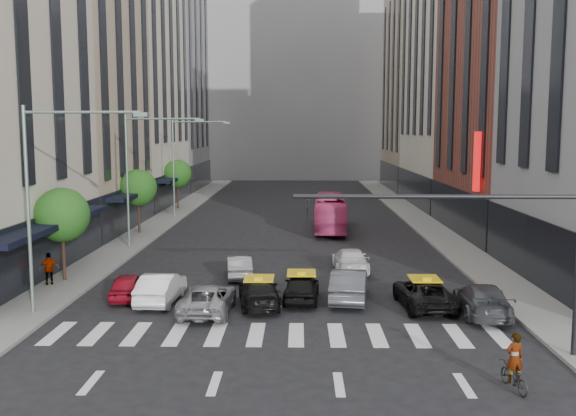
{
  "coord_description": "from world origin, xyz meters",
  "views": [
    {
      "loc": [
        0.73,
        -23.22,
        8.1
      ],
      "look_at": [
        0.11,
        10.42,
        4.0
      ],
      "focal_mm": 40.0,
      "sensor_mm": 36.0,
      "label": 1
    }
  ],
  "objects_px": {
    "taxi_center": "(301,287)",
    "bus": "(330,213)",
    "car_white_front": "(161,288)",
    "pedestrian_far": "(49,269)",
    "car_red": "(128,286)",
    "streetlamp_mid": "(141,163)",
    "motorcycle": "(514,377)",
    "taxi_left": "(259,292)",
    "streetlamp_near": "(49,182)",
    "streetlamp_far": "(183,154)"
  },
  "relations": [
    {
      "from": "car_white_front",
      "to": "pedestrian_far",
      "type": "height_order",
      "value": "pedestrian_far"
    },
    {
      "from": "taxi_left",
      "to": "car_white_front",
      "type": "bearing_deg",
      "value": -13.96
    },
    {
      "from": "streetlamp_mid",
      "to": "streetlamp_far",
      "type": "relative_size",
      "value": 1.0
    },
    {
      "from": "taxi_left",
      "to": "bus",
      "type": "height_order",
      "value": "bus"
    },
    {
      "from": "taxi_left",
      "to": "taxi_center",
      "type": "distance_m",
      "value": 2.12
    },
    {
      "from": "taxi_center",
      "to": "bus",
      "type": "height_order",
      "value": "bus"
    },
    {
      "from": "taxi_left",
      "to": "bus",
      "type": "xyz_separation_m",
      "value": [
        4.34,
        22.6,
        0.79
      ]
    },
    {
      "from": "streetlamp_mid",
      "to": "taxi_center",
      "type": "xyz_separation_m",
      "value": [
        10.86,
        -13.5,
        -5.22
      ]
    },
    {
      "from": "car_white_front",
      "to": "taxi_center",
      "type": "bearing_deg",
      "value": -174.56
    },
    {
      "from": "streetlamp_mid",
      "to": "pedestrian_far",
      "type": "relative_size",
      "value": 5.36
    },
    {
      "from": "bus",
      "to": "pedestrian_far",
      "type": "height_order",
      "value": "bus"
    },
    {
      "from": "streetlamp_mid",
      "to": "streetlamp_far",
      "type": "bearing_deg",
      "value": 90.0
    },
    {
      "from": "streetlamp_far",
      "to": "bus",
      "type": "height_order",
      "value": "streetlamp_far"
    },
    {
      "from": "car_red",
      "to": "motorcycle",
      "type": "height_order",
      "value": "car_red"
    },
    {
      "from": "streetlamp_near",
      "to": "taxi_left",
      "type": "relative_size",
      "value": 2.03
    },
    {
      "from": "streetlamp_near",
      "to": "bus",
      "type": "distance_m",
      "value": 28.03
    },
    {
      "from": "streetlamp_near",
      "to": "taxi_center",
      "type": "distance_m",
      "value": 12.31
    },
    {
      "from": "taxi_center",
      "to": "car_red",
      "type": "bearing_deg",
      "value": 0.78
    },
    {
      "from": "streetlamp_far",
      "to": "taxi_left",
      "type": "height_order",
      "value": "streetlamp_far"
    },
    {
      "from": "motorcycle",
      "to": "streetlamp_mid",
      "type": "bearing_deg",
      "value": -63.88
    },
    {
      "from": "streetlamp_mid",
      "to": "car_red",
      "type": "relative_size",
      "value": 2.46
    },
    {
      "from": "car_red",
      "to": "taxi_left",
      "type": "bearing_deg",
      "value": 164.13
    },
    {
      "from": "pedestrian_far",
      "to": "streetlamp_near",
      "type": "bearing_deg",
      "value": 88.41
    },
    {
      "from": "car_red",
      "to": "motorcycle",
      "type": "distance_m",
      "value": 18.43
    },
    {
      "from": "streetlamp_far",
      "to": "taxi_left",
      "type": "xyz_separation_m",
      "value": [
        8.91,
        -30.31,
        -5.26
      ]
    },
    {
      "from": "taxi_left",
      "to": "car_red",
      "type": "bearing_deg",
      "value": -18.2
    },
    {
      "from": "pedestrian_far",
      "to": "motorcycle",
      "type": "bearing_deg",
      "value": 121.86
    },
    {
      "from": "car_white_front",
      "to": "motorcycle",
      "type": "xyz_separation_m",
      "value": [
        13.25,
        -10.04,
        -0.28
      ]
    },
    {
      "from": "streetlamp_far",
      "to": "streetlamp_mid",
      "type": "bearing_deg",
      "value": -90.0
    },
    {
      "from": "car_white_front",
      "to": "taxi_left",
      "type": "bearing_deg",
      "value": 176.6
    },
    {
      "from": "car_red",
      "to": "pedestrian_far",
      "type": "distance_m",
      "value": 5.12
    },
    {
      "from": "streetlamp_mid",
      "to": "taxi_left",
      "type": "distance_m",
      "value": 17.66
    },
    {
      "from": "streetlamp_mid",
      "to": "motorcycle",
      "type": "relative_size",
      "value": 5.48
    },
    {
      "from": "streetlamp_near",
      "to": "pedestrian_far",
      "type": "relative_size",
      "value": 5.36
    },
    {
      "from": "car_white_front",
      "to": "bus",
      "type": "bearing_deg",
      "value": -109.38
    },
    {
      "from": "taxi_left",
      "to": "streetlamp_far",
      "type": "bearing_deg",
      "value": -81.39
    },
    {
      "from": "streetlamp_near",
      "to": "car_red",
      "type": "distance_m",
      "value": 6.51
    },
    {
      "from": "car_red",
      "to": "pedestrian_far",
      "type": "relative_size",
      "value": 2.18
    },
    {
      "from": "bus",
      "to": "taxi_left",
      "type": "bearing_deg",
      "value": 81.42
    },
    {
      "from": "taxi_left",
      "to": "pedestrian_far",
      "type": "relative_size",
      "value": 2.64
    },
    {
      "from": "car_red",
      "to": "taxi_center",
      "type": "distance_m",
      "value": 8.38
    },
    {
      "from": "streetlamp_near",
      "to": "taxi_left",
      "type": "xyz_separation_m",
      "value": [
        8.91,
        1.69,
        -5.26
      ]
    },
    {
      "from": "car_red",
      "to": "taxi_center",
      "type": "bearing_deg",
      "value": 172.04
    },
    {
      "from": "streetlamp_far",
      "to": "bus",
      "type": "bearing_deg",
      "value": -30.19
    },
    {
      "from": "bus",
      "to": "pedestrian_far",
      "type": "bearing_deg",
      "value": 53.69
    },
    {
      "from": "taxi_left",
      "to": "motorcycle",
      "type": "xyz_separation_m",
      "value": [
        8.57,
        -9.53,
        -0.21
      ]
    },
    {
      "from": "streetlamp_far",
      "to": "bus",
      "type": "distance_m",
      "value": 15.96
    },
    {
      "from": "streetlamp_mid",
      "to": "car_white_front",
      "type": "relative_size",
      "value": 2.07
    },
    {
      "from": "streetlamp_far",
      "to": "taxi_center",
      "type": "xyz_separation_m",
      "value": [
        10.86,
        -29.5,
        -5.22
      ]
    },
    {
      "from": "car_white_front",
      "to": "motorcycle",
      "type": "height_order",
      "value": "car_white_front"
    }
  ]
}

